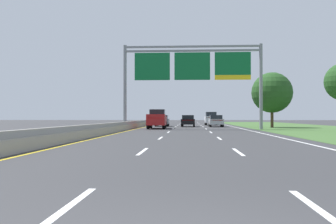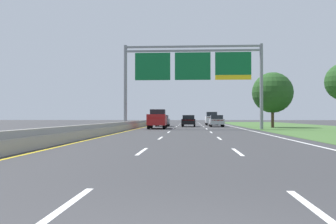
# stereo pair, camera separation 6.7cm
# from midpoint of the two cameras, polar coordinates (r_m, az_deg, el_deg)

# --- Properties ---
(ground_plane) EXTENTS (220.00, 220.00, 0.00)m
(ground_plane) POSITION_cam_midpoint_polar(r_m,az_deg,el_deg) (38.90, 3.44, -2.73)
(ground_plane) COLOR #333335
(lane_striping) EXTENTS (11.96, 106.00, 0.01)m
(lane_striping) POSITION_cam_midpoint_polar(r_m,az_deg,el_deg) (38.45, 3.44, -2.74)
(lane_striping) COLOR white
(lane_striping) RESTS_ON ground
(grass_verge_right) EXTENTS (14.00, 110.00, 0.02)m
(grass_verge_right) POSITION_cam_midpoint_polar(r_m,az_deg,el_deg) (41.33, 23.19, -2.54)
(grass_verge_right) COLOR #3D602D
(grass_verge_right) RESTS_ON ground
(median_barrier_concrete) EXTENTS (0.60, 110.00, 0.85)m
(median_barrier_concrete) POSITION_cam_midpoint_polar(r_m,az_deg,el_deg) (39.45, -6.20, -2.18)
(median_barrier_concrete) COLOR #99968E
(median_barrier_concrete) RESTS_ON ground
(overhead_sign_gantry) EXTENTS (15.06, 0.42, 9.19)m
(overhead_sign_gantry) POSITION_cam_midpoint_polar(r_m,az_deg,el_deg) (40.30, 3.86, 6.59)
(overhead_sign_gantry) COLOR gray
(overhead_sign_gantry) RESTS_ON ground
(pickup_truck_red) EXTENTS (2.11, 5.44, 2.20)m
(pickup_truck_red) POSITION_cam_midpoint_polar(r_m,az_deg,el_deg) (42.27, -1.59, -1.11)
(pickup_truck_red) COLOR maroon
(pickup_truck_red) RESTS_ON ground
(car_silver_right_lane_sedan) EXTENTS (1.84, 4.41, 1.57)m
(car_silver_right_lane_sedan) POSITION_cam_midpoint_polar(r_m,az_deg,el_deg) (50.31, 7.51, -1.34)
(car_silver_right_lane_sedan) COLOR #B2B5BA
(car_silver_right_lane_sedan) RESTS_ON ground
(car_grey_left_lane_sedan) EXTENTS (1.83, 4.40, 1.57)m
(car_grey_left_lane_sedan) POSITION_cam_midpoint_polar(r_m,az_deg,el_deg) (52.34, -0.78, -1.32)
(car_grey_left_lane_sedan) COLOR slate
(car_grey_left_lane_sedan) RESTS_ON ground
(car_black_centre_lane_sedan) EXTENTS (1.91, 4.43, 1.57)m
(car_black_centre_lane_sedan) POSITION_cam_midpoint_polar(r_m,az_deg,el_deg) (50.43, 3.24, -1.34)
(car_black_centre_lane_sedan) COLOR black
(car_black_centre_lane_sedan) RESTS_ON ground
(car_white_right_lane_suv) EXTENTS (1.92, 4.71, 2.11)m
(car_white_right_lane_suv) POSITION_cam_midpoint_polar(r_m,az_deg,el_deg) (60.32, 6.74, -0.97)
(car_white_right_lane_suv) COLOR silver
(car_white_right_lane_suv) RESTS_ON ground
(roadside_tree_far) EXTENTS (5.05, 5.05, 6.89)m
(roadside_tree_far) POSITION_cam_midpoint_polar(r_m,az_deg,el_deg) (47.91, 15.83, 2.89)
(roadside_tree_far) COLOR #4C3823
(roadside_tree_far) RESTS_ON ground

